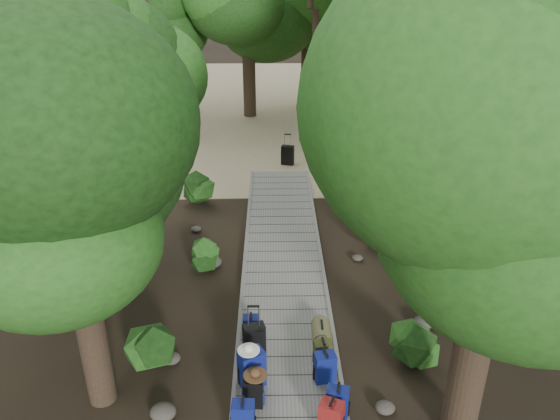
{
  "coord_description": "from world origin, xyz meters",
  "views": [
    {
      "loc": [
        -0.26,
        -10.65,
        7.19
      ],
      "look_at": [
        -0.06,
        2.12,
        1.0
      ],
      "focal_mm": 35.0,
      "sensor_mm": 36.0,
      "label": 1
    }
  ],
  "objects_px": {
    "backpack_right_a": "(331,416)",
    "duffel_right_khaki": "(322,333)",
    "backpack_left_a": "(243,417)",
    "sun_lounger": "(375,138)",
    "backpack_left_d": "(251,325)",
    "backpack_right_b": "(338,402)",
    "suitcase_on_boardwalk": "(254,339)",
    "backpack_right_d": "(323,351)",
    "kayak": "(187,136)",
    "backpack_left_c": "(252,366)",
    "backpack_left_b": "(253,391)",
    "backpack_right_c": "(325,366)",
    "lone_suitcase_on_sand": "(288,155)"
  },
  "relations": [
    {
      "from": "backpack_right_a",
      "to": "duffel_right_khaki",
      "type": "bearing_deg",
      "value": 112.81
    },
    {
      "from": "backpack_right_c",
      "to": "sun_lounger",
      "type": "height_order",
      "value": "backpack_right_c"
    },
    {
      "from": "backpack_right_c",
      "to": "duffel_right_khaki",
      "type": "xyz_separation_m",
      "value": [
        0.03,
        1.06,
        -0.12
      ]
    },
    {
      "from": "backpack_left_a",
      "to": "backpack_left_d",
      "type": "distance_m",
      "value": 2.44
    },
    {
      "from": "backpack_left_c",
      "to": "backpack_right_c",
      "type": "distance_m",
      "value": 1.31
    },
    {
      "from": "backpack_right_b",
      "to": "backpack_right_c",
      "type": "distance_m",
      "value": 0.88
    },
    {
      "from": "backpack_left_c",
      "to": "suitcase_on_boardwalk",
      "type": "bearing_deg",
      "value": 62.07
    },
    {
      "from": "backpack_right_a",
      "to": "duffel_right_khaki",
      "type": "distance_m",
      "value": 2.25
    },
    {
      "from": "backpack_right_b",
      "to": "lone_suitcase_on_sand",
      "type": "relative_size",
      "value": 0.94
    },
    {
      "from": "backpack_left_c",
      "to": "backpack_right_b",
      "type": "relative_size",
      "value": 1.23
    },
    {
      "from": "sun_lounger",
      "to": "backpack_left_d",
      "type": "bearing_deg",
      "value": -111.87
    },
    {
      "from": "kayak",
      "to": "backpack_right_d",
      "type": "bearing_deg",
      "value": -54.06
    },
    {
      "from": "backpack_left_c",
      "to": "backpack_right_b",
      "type": "xyz_separation_m",
      "value": [
        1.43,
        -0.77,
        -0.08
      ]
    },
    {
      "from": "backpack_left_d",
      "to": "lone_suitcase_on_sand",
      "type": "xyz_separation_m",
      "value": [
        1.01,
        9.83,
        -0.0
      ]
    },
    {
      "from": "backpack_left_c",
      "to": "sun_lounger",
      "type": "bearing_deg",
      "value": 44.64
    },
    {
      "from": "backpack_right_b",
      "to": "backpack_left_a",
      "type": "bearing_deg",
      "value": -155.88
    },
    {
      "from": "backpack_left_d",
      "to": "duffel_right_khaki",
      "type": "distance_m",
      "value": 1.41
    },
    {
      "from": "backpack_left_c",
      "to": "sun_lounger",
      "type": "distance_m",
      "value": 13.86
    },
    {
      "from": "backpack_left_c",
      "to": "duffel_right_khaki",
      "type": "bearing_deg",
      "value": 14.22
    },
    {
      "from": "backpack_left_b",
      "to": "backpack_right_b",
      "type": "xyz_separation_m",
      "value": [
        1.4,
        -0.29,
        0.02
      ]
    },
    {
      "from": "backpack_left_b",
      "to": "duffel_right_khaki",
      "type": "distance_m",
      "value": 2.09
    },
    {
      "from": "backpack_left_d",
      "to": "backpack_right_b",
      "type": "bearing_deg",
      "value": -55.7
    },
    {
      "from": "backpack_left_a",
      "to": "kayak",
      "type": "height_order",
      "value": "backpack_left_a"
    },
    {
      "from": "duffel_right_khaki",
      "to": "suitcase_on_boardwalk",
      "type": "xyz_separation_m",
      "value": [
        -1.32,
        -0.3,
        0.12
      ]
    },
    {
      "from": "backpack_right_b",
      "to": "lone_suitcase_on_sand",
      "type": "xyz_separation_m",
      "value": [
        -0.48,
        11.97,
        -0.08
      ]
    },
    {
      "from": "kayak",
      "to": "sun_lounger",
      "type": "distance_m",
      "value": 7.57
    },
    {
      "from": "backpack_right_c",
      "to": "duffel_right_khaki",
      "type": "height_order",
      "value": "backpack_right_c"
    },
    {
      "from": "backpack_right_c",
      "to": "kayak",
      "type": "xyz_separation_m",
      "value": [
        -4.37,
        13.82,
        -0.24
      ]
    },
    {
      "from": "sun_lounger",
      "to": "suitcase_on_boardwalk",
      "type": "bearing_deg",
      "value": -110.75
    },
    {
      "from": "backpack_right_b",
      "to": "kayak",
      "type": "height_order",
      "value": "backpack_right_b"
    },
    {
      "from": "duffel_right_khaki",
      "to": "suitcase_on_boardwalk",
      "type": "distance_m",
      "value": 1.36
    },
    {
      "from": "backpack_right_d",
      "to": "sun_lounger",
      "type": "bearing_deg",
      "value": 69.0
    },
    {
      "from": "backpack_right_a",
      "to": "backpack_left_b",
      "type": "bearing_deg",
      "value": 178.24
    },
    {
      "from": "backpack_left_a",
      "to": "backpack_right_b",
      "type": "height_order",
      "value": "backpack_left_a"
    },
    {
      "from": "lone_suitcase_on_sand",
      "to": "backpack_left_b",
      "type": "bearing_deg",
      "value": -79.96
    },
    {
      "from": "backpack_right_c",
      "to": "duffel_right_khaki",
      "type": "distance_m",
      "value": 1.07
    },
    {
      "from": "backpack_left_a",
      "to": "backpack_right_c",
      "type": "distance_m",
      "value": 1.83
    },
    {
      "from": "backpack_right_a",
      "to": "lone_suitcase_on_sand",
      "type": "bearing_deg",
      "value": 115.42
    },
    {
      "from": "backpack_left_a",
      "to": "backpack_right_a",
      "type": "height_order",
      "value": "backpack_left_a"
    },
    {
      "from": "backpack_right_d",
      "to": "kayak",
      "type": "distance_m",
      "value": 14.06
    },
    {
      "from": "backpack_left_d",
      "to": "lone_suitcase_on_sand",
      "type": "height_order",
      "value": "lone_suitcase_on_sand"
    },
    {
      "from": "backpack_left_c",
      "to": "backpack_right_a",
      "type": "relative_size",
      "value": 1.21
    },
    {
      "from": "backpack_right_d",
      "to": "duffel_right_khaki",
      "type": "xyz_separation_m",
      "value": [
        0.03,
        0.6,
        -0.06
      ]
    },
    {
      "from": "backpack_left_b",
      "to": "lone_suitcase_on_sand",
      "type": "xyz_separation_m",
      "value": [
        0.91,
        11.67,
        -0.06
      ]
    },
    {
      "from": "backpack_left_a",
      "to": "sun_lounger",
      "type": "height_order",
      "value": "backpack_left_a"
    },
    {
      "from": "backpack_left_b",
      "to": "sun_lounger",
      "type": "relative_size",
      "value": 0.31
    },
    {
      "from": "backpack_left_c",
      "to": "duffel_right_khaki",
      "type": "height_order",
      "value": "backpack_left_c"
    },
    {
      "from": "backpack_right_a",
      "to": "suitcase_on_boardwalk",
      "type": "xyz_separation_m",
      "value": [
        -1.28,
        1.94,
        -0.02
      ]
    },
    {
      "from": "backpack_right_d",
      "to": "sun_lounger",
      "type": "distance_m",
      "value": 12.95
    },
    {
      "from": "backpack_left_b",
      "to": "backpack_right_d",
      "type": "xyz_separation_m",
      "value": [
        1.27,
        1.04,
        -0.06
      ]
    }
  ]
}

